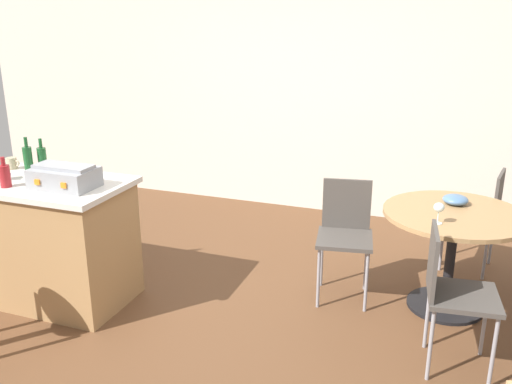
{
  "coord_description": "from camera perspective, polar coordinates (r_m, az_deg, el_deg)",
  "views": [
    {
      "loc": [
        1.53,
        -3.01,
        2.06
      ],
      "look_at": [
        0.26,
        0.41,
        0.88
      ],
      "focal_mm": 38.89,
      "sensor_mm": 36.0,
      "label": 1
    }
  ],
  "objects": [
    {
      "name": "back_wall",
      "position": [
        5.9,
        5.21,
        11.04
      ],
      "size": [
        8.0,
        0.1,
        2.7
      ],
      "primitive_type": "cube",
      "color": "beige",
      "rests_on": "ground_plane"
    },
    {
      "name": "dining_table",
      "position": [
        4.15,
        19.6,
        -4.22
      ],
      "size": [
        0.99,
        0.99,
        0.74
      ],
      "color": "black",
      "rests_on": "ground_plane"
    },
    {
      "name": "bottle_1",
      "position": [
        4.45,
        -21.13,
        3.21
      ],
      "size": [
        0.06,
        0.06,
        0.25
      ],
      "color": "#194C23",
      "rests_on": "kitchen_island"
    },
    {
      "name": "toolbox",
      "position": [
        3.99,
        -19.1,
        1.48
      ],
      "size": [
        0.43,
        0.29,
        0.16
      ],
      "color": "gray",
      "rests_on": "kitchen_island"
    },
    {
      "name": "wine_glass",
      "position": [
        3.8,
        18.31,
        -1.6
      ],
      "size": [
        0.07,
        0.07,
        0.14
      ],
      "color": "silver",
      "rests_on": "dining_table"
    },
    {
      "name": "serving_bowl",
      "position": [
        4.24,
        19.83,
        -0.74
      ],
      "size": [
        0.18,
        0.18,
        0.07
      ],
      "primitive_type": "ellipsoid",
      "color": "#4C7099",
      "rests_on": "dining_table"
    },
    {
      "name": "folding_chair_left",
      "position": [
        3.48,
        19.47,
        -9.29
      ],
      "size": [
        0.44,
        0.44,
        0.88
      ],
      "color": "#47423D",
      "rests_on": "ground_plane"
    },
    {
      "name": "bottle_0",
      "position": [
        4.15,
        -24.42,
        1.56
      ],
      "size": [
        0.07,
        0.07,
        0.21
      ],
      "color": "maroon",
      "rests_on": "kitchen_island"
    },
    {
      "name": "kitchen_island",
      "position": [
        4.36,
        -20.41,
        -4.69
      ],
      "size": [
        1.2,
        0.71,
        0.92
      ],
      "color": "#A37A4C",
      "rests_on": "ground_plane"
    },
    {
      "name": "folding_chair_far",
      "position": [
        4.17,
        9.16,
        -3.85
      ],
      "size": [
        0.46,
        0.46,
        0.88
      ],
      "color": "#47423D",
      "rests_on": "ground_plane"
    },
    {
      "name": "cup_0",
      "position": [
        4.63,
        -23.83,
        2.73
      ],
      "size": [
        0.12,
        0.08,
        0.09
      ],
      "color": "tan",
      "rests_on": "kitchen_island"
    },
    {
      "name": "cup_1",
      "position": [
        4.34,
        -24.62,
        1.71
      ],
      "size": [
        0.12,
        0.08,
        0.09
      ],
      "color": "#4C7099",
      "rests_on": "kitchen_island"
    },
    {
      "name": "folding_chair_near",
      "position": [
        4.88,
        22.07,
        -1.94
      ],
      "size": [
        0.46,
        0.46,
        0.86
      ],
      "color": "#47423D",
      "rests_on": "ground_plane"
    },
    {
      "name": "bottle_2",
      "position": [
        4.45,
        -22.4,
        3.15
      ],
      "size": [
        0.07,
        0.07,
        0.27
      ],
      "color": "#194C23",
      "rests_on": "kitchen_island"
    },
    {
      "name": "ground_plane",
      "position": [
        3.96,
        -5.78,
        -13.47
      ],
      "size": [
        8.8,
        8.8,
        0.0
      ],
      "primitive_type": "plane",
      "color": "brown"
    }
  ]
}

